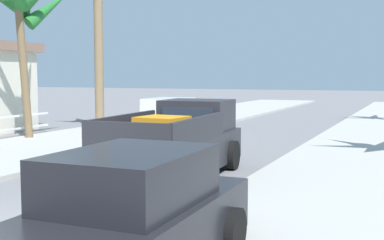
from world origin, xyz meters
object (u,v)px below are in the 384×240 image
Objects in this scene: pickup_truck at (178,144)px; palm_tree_left_back at (23,6)px; car_left_mid at (168,119)px; car_right_near at (128,219)px.

palm_tree_left_back is at bearing 154.67° from pickup_truck.
car_left_mid is 6.89m from palm_tree_left_back.
palm_tree_left_back reaches higher than car_left_mid.
pickup_truck is 6.19m from car_right_near.
car_left_mid is 0.73× the size of palm_tree_left_back.
palm_tree_left_back is at bearing 136.65° from car_right_near.
car_right_near and car_left_mid have the same top height.
pickup_truck is 0.90× the size of palm_tree_left_back.
pickup_truck is 1.23× the size of car_left_mid.
palm_tree_left_back is (-8.12, 3.84, 4.19)m from pickup_truck.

